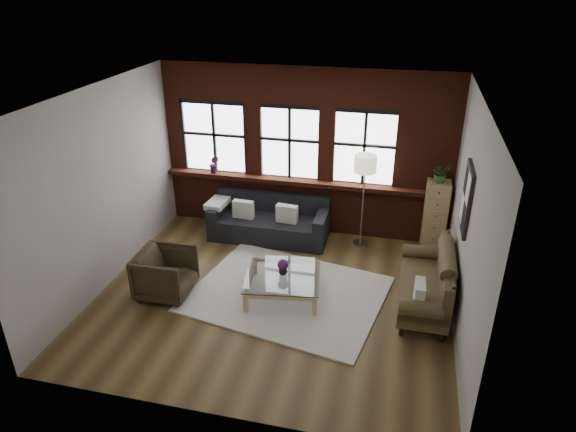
% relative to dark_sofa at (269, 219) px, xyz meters
% --- Properties ---
extents(floor, '(5.50, 5.50, 0.00)m').
position_rel_dark_sofa_xyz_m(floor, '(0.58, -1.90, -0.40)').
color(floor, '#4D381C').
rests_on(floor, ground).
extents(ceiling, '(5.50, 5.50, 0.00)m').
position_rel_dark_sofa_xyz_m(ceiling, '(0.58, -1.90, 2.80)').
color(ceiling, white).
rests_on(ceiling, ground).
extents(wall_back, '(5.50, 0.00, 5.50)m').
position_rel_dark_sofa_xyz_m(wall_back, '(0.58, 0.60, 1.20)').
color(wall_back, '#A6A19B').
rests_on(wall_back, ground).
extents(wall_front, '(5.50, 0.00, 5.50)m').
position_rel_dark_sofa_xyz_m(wall_front, '(0.58, -4.40, 1.20)').
color(wall_front, '#A6A19B').
rests_on(wall_front, ground).
extents(wall_left, '(0.00, 5.00, 5.00)m').
position_rel_dark_sofa_xyz_m(wall_left, '(-2.17, -1.90, 1.20)').
color(wall_left, '#A6A19B').
rests_on(wall_left, ground).
extents(wall_right, '(0.00, 5.00, 5.00)m').
position_rel_dark_sofa_xyz_m(wall_right, '(3.33, -1.90, 1.20)').
color(wall_right, '#A6A19B').
rests_on(wall_right, ground).
extents(brick_backwall, '(5.50, 0.12, 3.20)m').
position_rel_dark_sofa_xyz_m(brick_backwall, '(0.58, 0.54, 1.20)').
color(brick_backwall, '#531F13').
rests_on(brick_backwall, floor).
extents(sill_ledge, '(5.50, 0.30, 0.08)m').
position_rel_dark_sofa_xyz_m(sill_ledge, '(0.58, 0.45, 0.64)').
color(sill_ledge, '#531F13').
rests_on(sill_ledge, brick_backwall).
extents(window_left, '(1.38, 0.10, 1.50)m').
position_rel_dark_sofa_xyz_m(window_left, '(-1.22, 0.55, 1.35)').
color(window_left, black).
rests_on(window_left, brick_backwall).
extents(window_mid, '(1.38, 0.10, 1.50)m').
position_rel_dark_sofa_xyz_m(window_mid, '(0.28, 0.55, 1.35)').
color(window_mid, black).
rests_on(window_mid, brick_backwall).
extents(window_right, '(1.38, 0.10, 1.50)m').
position_rel_dark_sofa_xyz_m(window_right, '(1.68, 0.55, 1.35)').
color(window_right, black).
rests_on(window_right, brick_backwall).
extents(wall_poster, '(0.05, 0.74, 0.94)m').
position_rel_dark_sofa_xyz_m(wall_poster, '(3.30, -1.60, 1.45)').
color(wall_poster, black).
rests_on(wall_poster, wall_right).
extents(shag_rug, '(3.32, 2.82, 0.03)m').
position_rel_dark_sofa_xyz_m(shag_rug, '(0.79, -1.82, -0.39)').
color(shag_rug, beige).
rests_on(shag_rug, floor).
extents(dark_sofa, '(2.24, 0.91, 0.81)m').
position_rel_dark_sofa_xyz_m(dark_sofa, '(0.00, 0.00, 0.00)').
color(dark_sofa, black).
rests_on(dark_sofa, floor).
extents(pillow_a, '(0.41, 0.17, 0.34)m').
position_rel_dark_sofa_xyz_m(pillow_a, '(-0.48, -0.10, 0.19)').
color(pillow_a, silver).
rests_on(pillow_a, dark_sofa).
extents(pillow_b, '(0.41, 0.18, 0.34)m').
position_rel_dark_sofa_xyz_m(pillow_b, '(0.37, -0.10, 0.19)').
color(pillow_b, silver).
rests_on(pillow_b, dark_sofa).
extents(vintage_settee, '(0.81, 1.83, 0.97)m').
position_rel_dark_sofa_xyz_m(vintage_settee, '(2.88, -1.63, 0.08)').
color(vintage_settee, '#4E3E24').
rests_on(vintage_settee, floor).
extents(pillow_settee, '(0.15, 0.38, 0.34)m').
position_rel_dark_sofa_xyz_m(pillow_settee, '(2.80, -2.19, 0.19)').
color(pillow_settee, silver).
rests_on(pillow_settee, vintage_settee).
extents(armchair, '(0.85, 0.83, 0.76)m').
position_rel_dark_sofa_xyz_m(armchair, '(-1.09, -2.23, -0.02)').
color(armchair, '#2E2417').
rests_on(armchair, floor).
extents(coffee_table, '(1.33, 1.33, 0.39)m').
position_rel_dark_sofa_xyz_m(coffee_table, '(0.72, -1.83, -0.22)').
color(coffee_table, tan).
rests_on(coffee_table, shag_rug).
extents(vase, '(0.14, 0.14, 0.14)m').
position_rel_dark_sofa_xyz_m(vase, '(0.72, -1.83, 0.04)').
color(vase, '#B2B2B2').
rests_on(vase, coffee_table).
extents(flowers, '(0.18, 0.18, 0.18)m').
position_rel_dark_sofa_xyz_m(flowers, '(0.72, -1.83, 0.15)').
color(flowers, '#481A4C').
rests_on(flowers, vase).
extents(drawer_chest, '(0.41, 0.41, 1.34)m').
position_rel_dark_sofa_xyz_m(drawer_chest, '(3.05, 0.24, 0.27)').
color(drawer_chest, tan).
rests_on(drawer_chest, floor).
extents(potted_plant_top, '(0.38, 0.35, 0.36)m').
position_rel_dark_sofa_xyz_m(potted_plant_top, '(3.05, 0.24, 1.12)').
color(potted_plant_top, '#2D5923').
rests_on(potted_plant_top, drawer_chest).
extents(floor_lamp, '(0.40, 0.40, 1.92)m').
position_rel_dark_sofa_xyz_m(floor_lamp, '(1.74, 0.14, 0.55)').
color(floor_lamp, '#A5A5A8').
rests_on(floor_lamp, floor).
extents(sill_plant, '(0.21, 0.18, 0.35)m').
position_rel_dark_sofa_xyz_m(sill_plant, '(-1.22, 0.42, 0.85)').
color(sill_plant, '#481A4C').
rests_on(sill_plant, sill_ledge).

